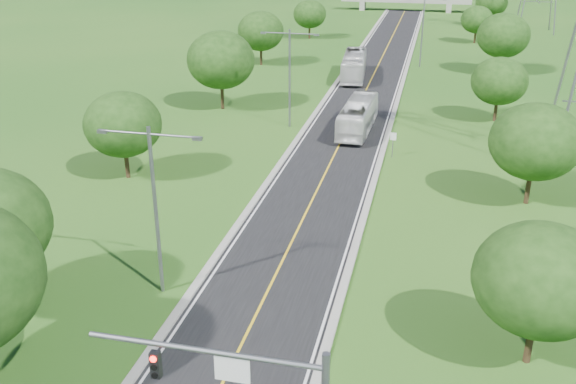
# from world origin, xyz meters

# --- Properties ---
(ground) EXTENTS (260.00, 260.00, 0.00)m
(ground) POSITION_xyz_m (0.00, 60.00, 0.00)
(ground) COLOR #1E5016
(ground) RESTS_ON ground
(road) EXTENTS (8.00, 150.00, 0.06)m
(road) POSITION_xyz_m (0.00, 66.00, 0.03)
(road) COLOR black
(road) RESTS_ON ground
(curb_left) EXTENTS (0.50, 150.00, 0.22)m
(curb_left) POSITION_xyz_m (-4.25, 66.00, 0.11)
(curb_left) COLOR gray
(curb_left) RESTS_ON ground
(curb_right) EXTENTS (0.50, 150.00, 0.22)m
(curb_right) POSITION_xyz_m (4.25, 66.00, 0.11)
(curb_right) COLOR gray
(curb_right) RESTS_ON ground
(speed_limit_sign) EXTENTS (0.55, 0.09, 2.40)m
(speed_limit_sign) POSITION_xyz_m (5.20, 37.98, 1.60)
(speed_limit_sign) COLOR slate
(speed_limit_sign) RESTS_ON ground
(overpass) EXTENTS (30.00, 3.00, 3.20)m
(overpass) POSITION_xyz_m (0.00, 140.00, 2.41)
(overpass) COLOR gray
(overpass) RESTS_ON ground
(streetlight_near_left) EXTENTS (5.90, 0.25, 10.00)m
(streetlight_near_left) POSITION_xyz_m (-6.00, 12.00, 5.94)
(streetlight_near_left) COLOR slate
(streetlight_near_left) RESTS_ON ground
(streetlight_mid_left) EXTENTS (5.90, 0.25, 10.00)m
(streetlight_mid_left) POSITION_xyz_m (-6.00, 45.00, 5.94)
(streetlight_mid_left) COLOR slate
(streetlight_mid_left) RESTS_ON ground
(streetlight_far_right) EXTENTS (5.90, 0.25, 10.00)m
(streetlight_far_right) POSITION_xyz_m (6.00, 78.00, 5.94)
(streetlight_far_right) COLOR slate
(streetlight_far_right) RESTS_ON ground
(tree_lb) EXTENTS (6.30, 6.30, 7.33)m
(tree_lb) POSITION_xyz_m (-16.00, 28.00, 4.64)
(tree_lb) COLOR black
(tree_lb) RESTS_ON ground
(tree_lc) EXTENTS (7.56, 7.56, 8.79)m
(tree_lc) POSITION_xyz_m (-15.00, 50.00, 5.58)
(tree_lc) COLOR black
(tree_lc) RESTS_ON ground
(tree_ld) EXTENTS (6.72, 6.72, 7.82)m
(tree_ld) POSITION_xyz_m (-17.00, 74.00, 4.95)
(tree_ld) COLOR black
(tree_ld) RESTS_ON ground
(tree_le) EXTENTS (5.88, 5.88, 6.84)m
(tree_le) POSITION_xyz_m (-14.50, 98.00, 4.33)
(tree_le) COLOR black
(tree_le) RESTS_ON ground
(tree_ra) EXTENTS (6.30, 6.30, 7.33)m
(tree_ra) POSITION_xyz_m (14.00, 10.00, 4.64)
(tree_ra) COLOR black
(tree_ra) RESTS_ON ground
(tree_rb) EXTENTS (6.72, 6.72, 7.82)m
(tree_rb) POSITION_xyz_m (16.00, 30.00, 4.95)
(tree_rb) COLOR black
(tree_rb) RESTS_ON ground
(tree_rc) EXTENTS (5.88, 5.88, 6.84)m
(tree_rc) POSITION_xyz_m (15.00, 52.00, 4.33)
(tree_rc) COLOR black
(tree_rc) RESTS_ON ground
(tree_rd) EXTENTS (7.14, 7.14, 8.30)m
(tree_rd) POSITION_xyz_m (17.00, 76.00, 5.27)
(tree_rd) COLOR black
(tree_rd) RESTS_ON ground
(tree_re) EXTENTS (5.46, 5.46, 6.35)m
(tree_re) POSITION_xyz_m (14.50, 100.00, 4.02)
(tree_re) COLOR black
(tree_re) RESTS_ON ground
(tree_rf) EXTENTS (6.30, 6.30, 7.33)m
(tree_rf) POSITION_xyz_m (18.00, 120.00, 4.64)
(tree_rf) COLOR black
(tree_rf) RESTS_ON ground
(bus_outbound) EXTENTS (2.97, 11.34, 3.14)m
(bus_outbound) POSITION_xyz_m (1.12, 44.96, 1.63)
(bus_outbound) COLOR silver
(bus_outbound) RESTS_ON road
(bus_inbound) EXTENTS (3.83, 12.39, 3.40)m
(bus_inbound) POSITION_xyz_m (-2.45, 68.38, 1.76)
(bus_inbound) COLOR silver
(bus_inbound) RESTS_ON road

